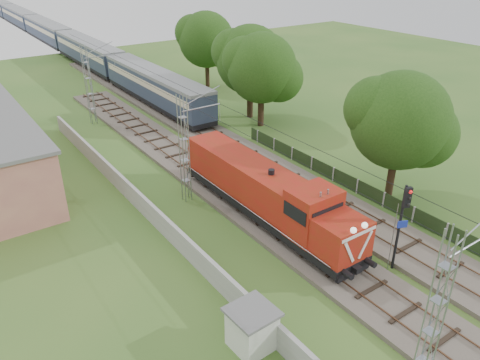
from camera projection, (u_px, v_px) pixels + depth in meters
ground at (333, 268)px, 27.30m from camera, size 140.00×140.00×0.00m
track_main at (260, 214)px, 32.33m from camera, size 4.20×70.00×0.45m
track_side at (220, 141)px, 44.40m from camera, size 4.20×80.00×0.45m
catenary at (185, 149)px, 32.74m from camera, size 3.31×70.00×8.00m
boundary_wall at (143, 204)px, 32.42m from camera, size 0.25×40.00×1.50m
fence at (384, 200)px, 33.31m from camera, size 0.12×32.00×1.20m
locomotive at (266, 192)px, 31.02m from camera, size 2.85×16.28×4.13m
coach_rake at (47, 31)px, 86.57m from camera, size 3.02×113.05×3.50m
signal_post at (403, 214)px, 25.51m from camera, size 0.57×0.47×5.44m
relay_hut at (252, 328)px, 21.51m from camera, size 2.17×2.17×2.15m
tree_a at (401, 121)px, 32.45m from camera, size 7.25×6.91×9.40m
tree_b at (263, 69)px, 46.06m from camera, size 7.28×6.93×9.44m
tree_c at (251, 61)px, 48.37m from camera, size 7.52×7.16×9.75m
tree_d at (207, 40)px, 59.28m from camera, size 7.36×7.01×9.54m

